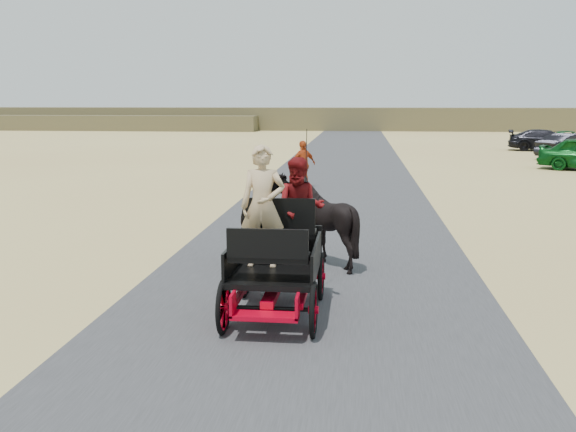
# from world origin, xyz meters

# --- Properties ---
(ground) EXTENTS (140.00, 140.00, 0.00)m
(ground) POSITION_xyz_m (0.00, 0.00, 0.00)
(ground) COLOR tan
(road) EXTENTS (6.00, 140.00, 0.01)m
(road) POSITION_xyz_m (0.00, 0.00, 0.01)
(road) COLOR #38383A
(road) RESTS_ON ground
(ridge_far) EXTENTS (140.00, 6.00, 2.40)m
(ridge_far) POSITION_xyz_m (0.00, 62.00, 1.20)
(ridge_far) COLOR brown
(ridge_far) RESTS_ON ground
(ridge_near) EXTENTS (40.00, 4.00, 1.60)m
(ridge_near) POSITION_xyz_m (-30.00, 58.00, 0.80)
(ridge_near) COLOR brown
(ridge_near) RESTS_ON ground
(carriage) EXTENTS (1.30, 2.40, 0.72)m
(carriage) POSITION_xyz_m (-0.42, 0.10, 0.36)
(carriage) COLOR black
(carriage) RESTS_ON ground
(horse_left) EXTENTS (0.91, 2.01, 1.70)m
(horse_left) POSITION_xyz_m (-0.97, 3.10, 0.85)
(horse_left) COLOR black
(horse_left) RESTS_ON ground
(horse_right) EXTENTS (1.37, 1.54, 1.70)m
(horse_right) POSITION_xyz_m (0.13, 3.10, 0.85)
(horse_right) COLOR black
(horse_right) RESTS_ON ground
(driver_man) EXTENTS (0.66, 0.43, 1.80)m
(driver_man) POSITION_xyz_m (-0.62, 0.15, 1.62)
(driver_man) COLOR tan
(driver_man) RESTS_ON carriage
(passenger_woman) EXTENTS (0.77, 0.60, 1.58)m
(passenger_woman) POSITION_xyz_m (-0.12, 0.70, 1.51)
(passenger_woman) COLOR #660C0F
(passenger_woman) RESTS_ON carriage
(pedestrian) EXTENTS (1.05, 0.97, 1.73)m
(pedestrian) POSITION_xyz_m (-1.25, 14.20, 0.86)
(pedestrian) COLOR #B93F15
(pedestrian) RESTS_ON ground
(car_b) EXTENTS (4.46, 3.42, 1.41)m
(car_b) POSITION_xyz_m (12.36, 27.34, 0.71)
(car_b) COLOR black
(car_b) RESTS_ON ground
(car_c) EXTENTS (4.94, 2.80, 1.35)m
(car_c) POSITION_xyz_m (12.56, 33.38, 0.67)
(car_c) COLOR black
(car_c) RESTS_ON ground
(car_d) EXTENTS (4.32, 2.21, 1.17)m
(car_d) POSITION_xyz_m (14.78, 35.83, 0.58)
(car_d) COLOR #0C4C19
(car_d) RESTS_ON ground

